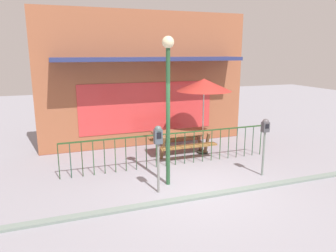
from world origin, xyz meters
TOP-DOWN VIEW (x-y plane):
  - ground at (0.00, 0.00)m, footprint 40.00×40.00m
  - pub_storefront at (0.00, 4.21)m, footprint 7.26×1.47m
  - patio_fence_front at (0.00, 1.72)m, footprint 6.13×0.04m
  - picnic_table_left at (0.67, 2.53)m, footprint 1.80×1.36m
  - patio_umbrella at (1.39, 2.50)m, footprint 1.72×1.72m
  - parking_meter_near at (-0.90, 0.12)m, footprint 0.18×0.17m
  - parking_meter_far at (2.04, 0.20)m, footprint 0.18×0.17m
  - street_lamp at (-0.53, 0.49)m, footprint 0.28×0.28m
  - curb_edge at (0.00, -0.47)m, footprint 10.17×0.20m

SIDE VIEW (x-z plane):
  - ground at x=0.00m, z-range 0.00..0.00m
  - curb_edge at x=0.00m, z-range -0.06..0.06m
  - picnic_table_left at x=0.67m, z-range 0.21..1.01m
  - patio_fence_front at x=0.00m, z-range 0.18..1.15m
  - parking_meter_far at x=2.04m, z-range 0.42..1.95m
  - parking_meter_near at x=-0.90m, z-range 0.43..2.03m
  - patio_umbrella at x=1.39m, z-range 0.99..3.40m
  - pub_storefront at x=0.00m, z-range 0.01..4.57m
  - street_lamp at x=-0.53m, z-range 0.58..4.14m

